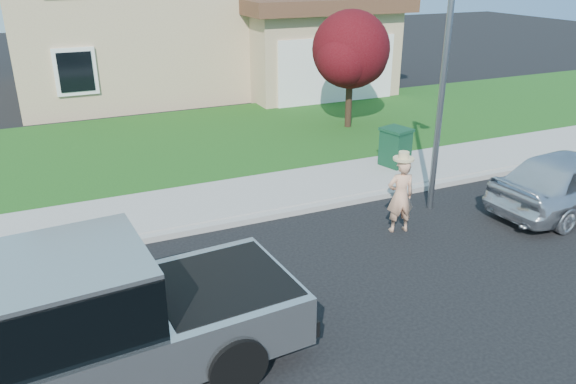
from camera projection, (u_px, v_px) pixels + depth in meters
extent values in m
plane|color=black|center=(306.00, 296.00, 8.84)|extent=(80.00, 80.00, 0.00)
cube|color=gray|center=(289.00, 212.00, 11.64)|extent=(40.00, 0.20, 0.12)
cube|color=gray|center=(269.00, 193.00, 12.57)|extent=(40.00, 2.00, 0.15)
cube|color=#163E11|center=(211.00, 140.00, 16.37)|extent=(40.00, 7.00, 0.10)
cube|color=tan|center=(119.00, 7.00, 21.96)|extent=(8.00, 9.00, 6.40)
cube|color=tan|center=(301.00, 49.00, 22.48)|extent=(5.50, 6.00, 3.20)
cube|color=white|center=(337.00, 70.00, 20.07)|extent=(4.60, 0.12, 2.30)
cube|color=#4C2D1E|center=(302.00, 2.00, 21.79)|extent=(6.20, 6.80, 0.50)
cube|color=black|center=(76.00, 72.00, 17.91)|extent=(1.30, 0.10, 1.50)
cylinder|color=black|center=(235.00, 363.00, 6.81)|extent=(0.78, 0.34, 0.76)
cylinder|color=black|center=(188.00, 293.00, 8.24)|extent=(0.78, 0.34, 0.76)
cube|color=#A5A8AC|center=(81.00, 344.00, 6.71)|extent=(5.57, 2.31, 0.69)
cube|color=black|center=(59.00, 295.00, 6.37)|extent=(2.13, 1.92, 0.81)
cube|color=#A5A8AC|center=(53.00, 263.00, 6.21)|extent=(2.13, 1.92, 0.08)
cube|color=black|center=(221.00, 282.00, 7.38)|extent=(1.83, 1.75, 0.06)
cube|color=black|center=(284.00, 296.00, 7.98)|extent=(0.25, 1.82, 0.24)
imported|color=tan|center=(400.00, 196.00, 10.71)|extent=(0.60, 0.45, 1.47)
cylinder|color=#CBB682|center=(404.00, 158.00, 10.42)|extent=(0.39, 0.39, 0.04)
cylinder|color=#CBB682|center=(404.00, 155.00, 10.40)|extent=(0.20, 0.20, 0.14)
imported|color=silver|center=(573.00, 181.00, 11.64)|extent=(4.02, 1.91, 1.33)
cylinder|color=black|center=(349.00, 101.00, 17.18)|extent=(0.20, 0.20, 1.60)
sphere|color=#470F13|center=(351.00, 49.00, 16.58)|extent=(2.30, 2.30, 2.30)
sphere|color=#470F13|center=(360.00, 57.00, 17.14)|extent=(1.70, 1.70, 1.70)
sphere|color=#470F13|center=(344.00, 59.00, 16.25)|extent=(1.60, 1.60, 1.60)
cube|color=#0F3720|center=(395.00, 148.00, 13.87)|extent=(0.68, 0.74, 0.89)
cube|color=#0F3720|center=(397.00, 130.00, 13.68)|extent=(0.75, 0.81, 0.07)
cylinder|color=slate|center=(442.00, 87.00, 11.00)|extent=(0.12, 0.12, 5.20)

